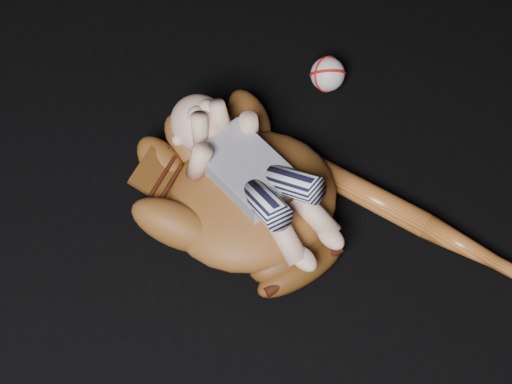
# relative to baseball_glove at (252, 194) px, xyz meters

# --- Properties ---
(baseball_glove) EXTENTS (0.39, 0.44, 0.13)m
(baseball_glove) POSITION_rel_baseball_glove_xyz_m (0.00, 0.00, 0.00)
(baseball_glove) COLOR brown
(baseball_glove) RESTS_ON ground
(newborn_baby) EXTENTS (0.18, 0.37, 0.15)m
(newborn_baby) POSITION_rel_baseball_glove_xyz_m (0.01, -0.01, 0.06)
(newborn_baby) COLOR #DCA88D
(newborn_baby) RESTS_ON baseball_glove
(baseball_bat) EXTENTS (0.19, 0.46, 0.04)m
(baseball_bat) POSITION_rel_baseball_glove_xyz_m (0.21, -0.23, -0.04)
(baseball_bat) COLOR #9E501E
(baseball_bat) RESTS_ON ground
(baseball) EXTENTS (0.08, 0.08, 0.07)m
(baseball) POSITION_rel_baseball_glove_xyz_m (0.29, 0.14, -0.03)
(baseball) COLOR silver
(baseball) RESTS_ON ground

